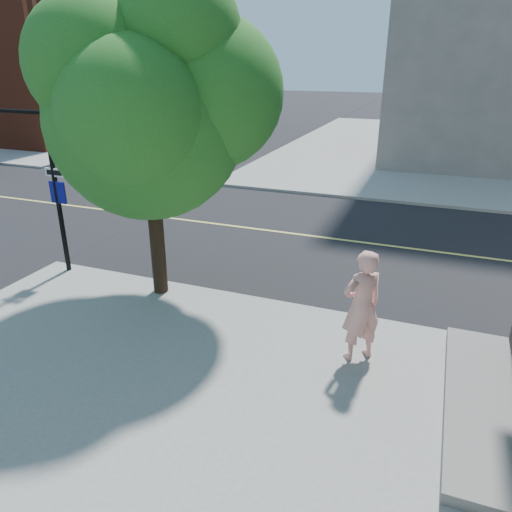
% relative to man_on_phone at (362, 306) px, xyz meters
% --- Properties ---
extents(ground, '(140.00, 140.00, 0.00)m').
position_rel_man_on_phone_xyz_m(ground, '(-6.95, 1.51, -1.12)').
color(ground, black).
rests_on(ground, ground).
extents(road_ew, '(140.00, 9.00, 0.01)m').
position_rel_man_on_phone_xyz_m(road_ew, '(-6.95, 6.01, -1.11)').
color(road_ew, black).
rests_on(road_ew, ground).
extents(sidewalk_nw, '(26.00, 25.00, 0.12)m').
position_rel_man_on_phone_xyz_m(sidewalk_nw, '(-29.95, 23.01, -1.06)').
color(sidewalk_nw, gray).
rests_on(sidewalk_nw, ground).
extents(church, '(15.20, 12.00, 14.40)m').
position_rel_man_on_phone_xyz_m(church, '(-26.95, 19.51, 6.06)').
color(church, brown).
rests_on(church, sidewalk_nw).
extents(man_on_phone, '(0.86, 0.84, 1.99)m').
position_rel_man_on_phone_xyz_m(man_on_phone, '(0.00, 0.00, 0.00)').
color(man_on_phone, '#E39C91').
rests_on(man_on_phone, sidewalk_se).
extents(street_tree, '(4.83, 4.39, 6.40)m').
position_rel_man_on_phone_xyz_m(street_tree, '(-4.45, 1.02, 3.14)').
color(street_tree, black).
rests_on(street_tree, sidewalk_se).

